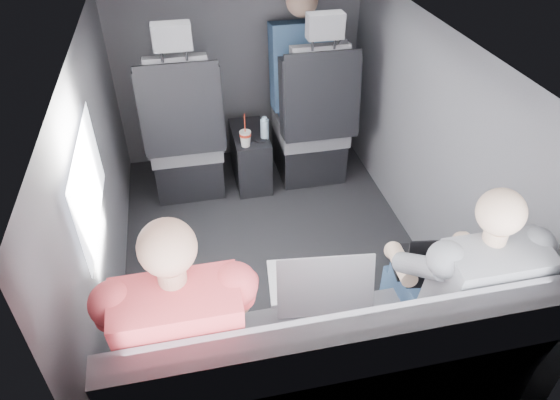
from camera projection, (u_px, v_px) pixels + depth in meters
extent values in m
plane|color=black|center=(275.00, 258.00, 3.08)|extent=(2.60, 2.60, 0.00)
plane|color=#B2B2AD|center=(273.00, 42.00, 2.27)|extent=(2.60, 2.60, 0.00)
cube|color=#56565B|center=(100.00, 187.00, 2.53)|extent=(0.02, 2.60, 1.35)
cube|color=#56565B|center=(429.00, 148.00, 2.83)|extent=(0.02, 2.60, 1.35)
cube|color=#56565B|center=(239.00, 73.00, 3.69)|extent=(1.80, 0.02, 1.35)
cube|color=#56565B|center=(352.00, 375.00, 1.66)|extent=(1.80, 0.02, 1.35)
cube|color=white|center=(89.00, 183.00, 2.16)|extent=(0.02, 0.75, 0.42)
cube|color=black|center=(321.00, 86.00, 3.20)|extent=(0.35, 0.11, 0.59)
cube|color=black|center=(189.00, 166.00, 3.64)|extent=(0.46, 0.48, 0.30)
cube|color=#5D5C61|center=(185.00, 140.00, 3.48)|extent=(0.48, 0.46, 0.14)
cube|color=#5D5C61|center=(181.00, 105.00, 3.10)|extent=(0.38, 0.18, 0.61)
cube|color=black|center=(145.00, 112.00, 3.09)|extent=(0.08, 0.21, 0.53)
cube|color=black|center=(216.00, 106.00, 3.16)|extent=(0.08, 0.21, 0.53)
cube|color=black|center=(181.00, 111.00, 3.06)|extent=(0.50, 0.11, 0.58)
cube|color=#5D5C61|center=(172.00, 36.00, 2.81)|extent=(0.22, 0.10, 0.15)
cube|color=black|center=(308.00, 153.00, 3.79)|extent=(0.46, 0.48, 0.30)
cube|color=#5D5C61|center=(310.00, 127.00, 3.63)|extent=(0.48, 0.46, 0.14)
cube|color=#5D5C61|center=(320.00, 92.00, 3.26)|extent=(0.38, 0.18, 0.61)
cube|color=black|center=(287.00, 99.00, 3.24)|extent=(0.08, 0.21, 0.53)
cube|color=black|center=(351.00, 93.00, 3.31)|extent=(0.08, 0.21, 0.53)
cube|color=black|center=(322.00, 97.00, 3.21)|extent=(0.50, 0.11, 0.58)
cube|color=#5D5C61|center=(325.00, 26.00, 2.96)|extent=(0.22, 0.10, 0.15)
cube|color=black|center=(250.00, 157.00, 3.65)|extent=(0.24, 0.48, 0.40)
cylinder|color=black|center=(245.00, 141.00, 3.43)|extent=(0.09, 0.09, 0.01)
cylinder|color=black|center=(261.00, 139.00, 3.44)|extent=(0.09, 0.09, 0.01)
cube|color=#5D5C61|center=(322.00, 380.00, 2.15)|extent=(1.60, 0.50, 0.45)
cube|color=#5D5C61|center=(347.00, 361.00, 1.70)|extent=(1.60, 0.17, 0.47)
cylinder|color=red|center=(245.00, 134.00, 3.33)|extent=(0.08, 0.08, 0.02)
cylinder|color=white|center=(245.00, 132.00, 3.32)|extent=(0.08, 0.08, 0.01)
cylinder|color=red|center=(245.00, 123.00, 3.28)|extent=(0.01, 0.01, 0.13)
cylinder|color=#A9CFE5|center=(265.00, 129.00, 3.42)|extent=(0.06, 0.06, 0.14)
cylinder|color=#A9CFE5|center=(264.00, 118.00, 3.37)|extent=(0.03, 0.03, 0.02)
cube|color=silver|center=(183.00, 301.00, 2.03)|extent=(0.38, 0.34, 0.02)
cube|color=silver|center=(183.00, 302.00, 2.01)|extent=(0.28, 0.23, 0.00)
cube|color=silver|center=(182.00, 287.00, 2.08)|extent=(0.10, 0.09, 0.00)
cube|color=silver|center=(182.00, 308.00, 1.85)|extent=(0.30, 0.20, 0.21)
cube|color=white|center=(182.00, 307.00, 1.86)|extent=(0.26, 0.17, 0.18)
cube|color=silver|center=(313.00, 280.00, 2.13)|extent=(0.41, 0.31, 0.02)
cube|color=silver|center=(314.00, 281.00, 2.11)|extent=(0.32, 0.18, 0.00)
cube|color=silver|center=(309.00, 266.00, 2.18)|extent=(0.12, 0.07, 0.00)
cube|color=silver|center=(326.00, 287.00, 1.92)|extent=(0.38, 0.12, 0.25)
cube|color=white|center=(325.00, 286.00, 1.92)|extent=(0.34, 0.10, 0.21)
cube|color=black|center=(426.00, 261.00, 2.22)|extent=(0.35, 0.26, 0.02)
cube|color=black|center=(428.00, 261.00, 2.20)|extent=(0.27, 0.16, 0.00)
cube|color=black|center=(420.00, 249.00, 2.27)|extent=(0.10, 0.06, 0.00)
cube|color=black|center=(446.00, 264.00, 2.05)|extent=(0.32, 0.11, 0.21)
cube|color=white|center=(445.00, 263.00, 2.05)|extent=(0.28, 0.09, 0.18)
cube|color=#35353A|center=(159.00, 342.00, 1.96)|extent=(0.15, 0.44, 0.13)
cube|color=#35353A|center=(215.00, 332.00, 2.00)|extent=(0.15, 0.44, 0.13)
cube|color=#35353A|center=(167.00, 341.00, 2.32)|extent=(0.13, 0.13, 0.45)
cube|color=#35353A|center=(214.00, 333.00, 2.35)|extent=(0.13, 0.13, 0.45)
cube|color=#E24A55|center=(183.00, 339.00, 1.68)|extent=(0.40, 0.27, 0.54)
sphere|color=tan|center=(167.00, 247.00, 1.47)|extent=(0.18, 0.18, 0.18)
cylinder|color=tan|center=(129.00, 304.00, 1.92)|extent=(0.11, 0.28, 0.12)
cylinder|color=tan|center=(232.00, 288.00, 1.98)|extent=(0.11, 0.28, 0.12)
cube|color=navy|center=(422.00, 297.00, 2.15)|extent=(0.14, 0.41, 0.12)
cube|color=navy|center=(465.00, 290.00, 2.19)|extent=(0.14, 0.41, 0.12)
cube|color=navy|center=(394.00, 305.00, 2.49)|extent=(0.12, 0.12, 0.45)
cube|color=navy|center=(431.00, 298.00, 2.52)|extent=(0.12, 0.12, 0.45)
cube|color=slate|center=(480.00, 292.00, 1.88)|extent=(0.37, 0.25, 0.50)
sphere|color=#D8B293|center=(501.00, 212.00, 1.68)|extent=(0.17, 0.17, 0.17)
cylinder|color=#D8B293|center=(401.00, 264.00, 2.12)|extent=(0.10, 0.26, 0.11)
cylinder|color=#D8B293|center=(480.00, 251.00, 2.18)|extent=(0.10, 0.26, 0.11)
cube|color=navy|center=(301.00, 66.00, 3.53)|extent=(0.43, 0.27, 0.62)
sphere|color=tan|center=(302.00, 0.00, 3.28)|extent=(0.21, 0.21, 0.21)
cube|color=navy|center=(298.00, 100.00, 3.75)|extent=(0.36, 0.43, 0.13)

